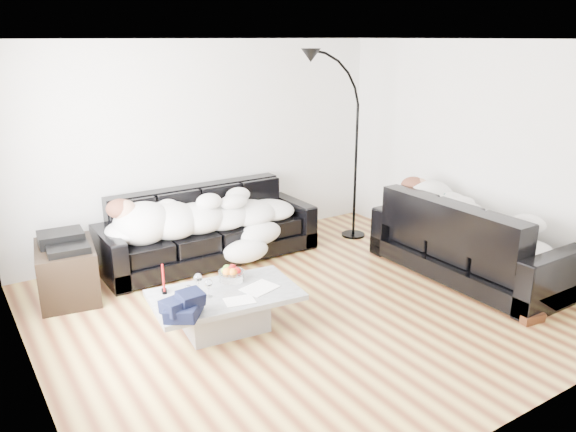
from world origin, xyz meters
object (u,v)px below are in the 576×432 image
shoes (531,313)px  av_cabinet (67,272)px  sleeper_back (210,210)px  wine_glass_a (198,283)px  wine_glass_b (189,294)px  floor_lamp (356,158)px  fruit_bowl (231,273)px  sofa_right (470,237)px  coffee_table (226,311)px  sleeper_right (472,221)px  sofa_back (209,226)px  candle_left (164,282)px  wine_glass_c (209,288)px  stereo (63,241)px  candle_right (163,278)px

shoes → av_cabinet: 4.71m
sleeper_back → wine_glass_a: size_ratio=11.86×
wine_glass_b → floor_lamp: floor_lamp is taller
wine_glass_b → fruit_bowl: bearing=22.2°
sofa_right → coffee_table: 2.94m
sofa_right → wine_glass_a: 3.15m
fruit_bowl → wine_glass_b: bearing=-157.8°
sleeper_right → av_cabinet: bearing=64.5°
sleeper_back → shoes: (1.96, -3.06, -0.59)m
sleeper_back → wine_glass_b: (-1.00, -1.66, -0.17)m
fruit_bowl → sofa_back: bearing=72.5°
av_cabinet → fruit_bowl: bearing=-37.7°
sleeper_right → floor_lamp: bearing=7.9°
av_cabinet → sleeper_back: bearing=13.1°
candle_left → wine_glass_c: bearing=-42.2°
sleeper_back → av_cabinet: 1.75m
sofa_right → av_cabinet: 4.40m
sleeper_back → wine_glass_a: sleeper_back is taller
sleeper_back → av_cabinet: size_ratio=2.68×
sleeper_right → wine_glass_b: size_ratio=12.00×
sofa_back → av_cabinet: size_ratio=3.17×
wine_glass_b → av_cabinet: bearing=114.7°
wine_glass_b → floor_lamp: bearing=24.8°
sleeper_right → coffee_table: sleeper_right is taller
sleeper_back → shoes: 3.68m
stereo → candle_right: bearing=-59.1°
floor_lamp → wine_glass_a: bearing=-174.5°
wine_glass_b → sofa_right: bearing=-6.2°
wine_glass_a → coffee_table: bearing=-31.9°
wine_glass_b → candle_left: size_ratio=0.67×
coffee_table → candle_left: candle_left is taller
sofa_back → coffee_table: bearing=-110.8°
coffee_table → candle_right: size_ratio=4.98×
sleeper_right → candle_right: bearing=78.4°
sleeper_back → wine_glass_a: bearing=-119.2°
sofa_right → sleeper_right: (0.00, 0.00, 0.20)m
fruit_bowl → shoes: 2.95m
wine_glass_c → sleeper_back: bearing=64.0°
fruit_bowl → candle_left: candle_left is taller
wine_glass_a → av_cabinet: size_ratio=0.23×
sleeper_back → sleeper_right: sleeper_right is taller
shoes → sofa_back: bearing=142.6°
sleeper_back → candle_right: sleeper_back is taller
wine_glass_c → candle_left: candle_left is taller
wine_glass_a → candle_right: bearing=141.6°
shoes → wine_glass_a: bearing=171.7°
shoes → stereo: stereo is taller
wine_glass_a → stereo: 1.65m
sofa_back → floor_lamp: (2.02, -0.31, 0.67)m
sleeper_back → candle_left: 1.78m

